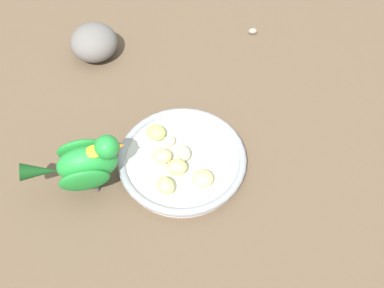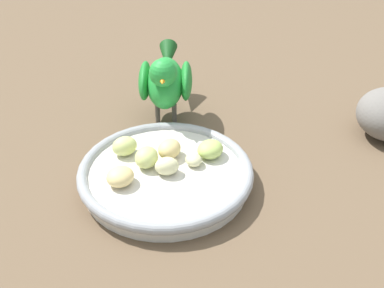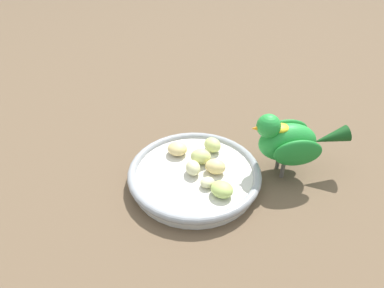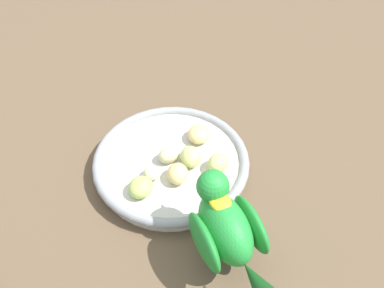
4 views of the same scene
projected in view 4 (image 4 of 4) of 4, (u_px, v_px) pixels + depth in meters
name	position (u px, v px, depth m)	size (l,w,h in m)	color
ground_plane	(176.00, 184.00, 0.72)	(4.00, 4.00, 0.00)	brown
feeding_bowl	(171.00, 164.00, 0.73)	(0.24, 0.24, 0.03)	beige
apple_piece_0	(151.00, 173.00, 0.70)	(0.03, 0.02, 0.02)	beige
apple_piece_1	(218.00, 163.00, 0.71)	(0.04, 0.03, 0.03)	#C6D17A
apple_piece_2	(169.00, 155.00, 0.72)	(0.03, 0.03, 0.03)	beige
apple_piece_3	(178.00, 174.00, 0.69)	(0.04, 0.03, 0.03)	#E5C67F
apple_piece_4	(191.00, 157.00, 0.71)	(0.04, 0.03, 0.03)	#C6D17A
apple_piece_5	(141.00, 187.00, 0.68)	(0.04, 0.04, 0.02)	#B2CC66
apple_piece_6	(198.00, 134.00, 0.75)	(0.04, 0.04, 0.02)	#E5C67F
parrot	(227.00, 228.00, 0.58)	(0.16, 0.14, 0.13)	#59544C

